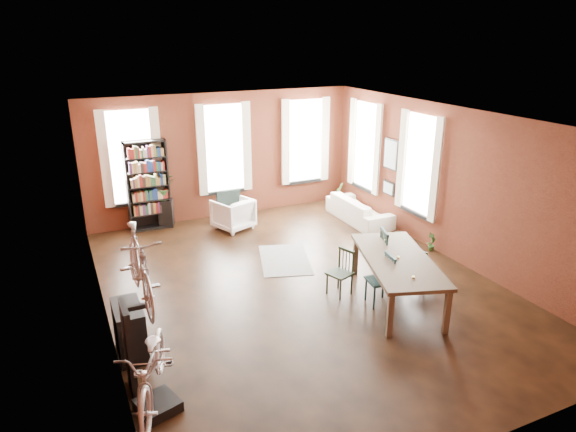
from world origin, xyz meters
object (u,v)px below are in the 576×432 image
dining_chair_a (380,280)px  cream_sofa (359,206)px  plant_stand (166,213)px  dining_chair_d (393,256)px  bike_trainer (158,405)px  bicycle_floor (150,338)px  dining_chair_b (340,273)px  dining_chair_c (424,268)px  console_table (130,330)px  dining_table (396,280)px  white_armchair (233,212)px  bookshelf (148,186)px

dining_chair_a → cream_sofa: 4.28m
plant_stand → cream_sofa: bearing=-20.4°
dining_chair_a → dining_chair_d: 1.01m
bike_trainer → bicycle_floor: bearing=118.2°
dining_chair_d → dining_chair_b: bearing=111.3°
dining_chair_a → dining_chair_b: size_ratio=1.07×
dining_chair_c → cream_sofa: (0.87, 3.62, 0.00)m
dining_chair_c → console_table: (-5.36, 0.12, -0.00)m
dining_table → plant_stand: dining_table is taller
dining_chair_b → dining_chair_c: (1.58, -0.42, -0.02)m
cream_sofa → bike_trainer: size_ratio=4.30×
plant_stand → dining_chair_b: bearing=-66.5°
dining_table → plant_stand: 6.26m
dining_chair_b → dining_chair_d: (1.23, 0.07, 0.09)m
dining_chair_a → dining_chair_c: bearing=106.8°
dining_chair_d → white_armchair: bearing=43.6°
white_armchair → bicycle_floor: (-3.02, -5.73, 0.65)m
bookshelf → bicycle_floor: bookshelf is taller
white_armchair → console_table: (-3.12, -4.33, -0.02)m
cream_sofa → bicycle_floor: size_ratio=1.12×
bookshelf → cream_sofa: size_ratio=1.06×
cream_sofa → white_armchair: bearing=75.1°
console_table → dining_chair_d: bearing=4.2°
dining_chair_b → bookshelf: bearing=-172.2°
bicycle_floor → dining_table: bearing=32.0°
dining_table → white_armchair: white_armchair is taller
cream_sofa → dining_chair_a: bearing=152.5°
white_armchair → cream_sofa: white_armchair is taller
cream_sofa → plant_stand: size_ratio=3.03×
dining_chair_b → white_armchair: 4.09m
bike_trainer → cream_sofa: bearing=38.7°
dining_chair_a → cream_sofa: (1.98, 3.79, -0.05)m
console_table → white_armchair: bearing=54.2°
white_armchair → cream_sofa: (3.11, -0.83, -0.02)m
cream_sofa → plant_stand: bearing=69.6°
bicycle_floor → bookshelf: bearing=98.4°
dining_chair_a → cream_sofa: size_ratio=0.44×
white_armchair → plant_stand: (-1.46, 0.87, -0.08)m
dining_table → dining_chair_d: (0.42, 0.70, 0.10)m
dining_table → white_armchair: size_ratio=2.89×
dining_table → bicycle_floor: (-4.49, -1.07, 0.66)m
dining_chair_a → bookshelf: bookshelf is taller
dining_chair_b → bicycle_floor: (-3.69, -1.69, 0.65)m
white_armchair → bike_trainer: (-3.01, -5.74, -0.35)m
plant_stand → dining_table: bearing=-62.1°
dining_chair_c → bicycle_floor: 5.46m
bike_trainer → bicycle_floor: size_ratio=0.26×
cream_sofa → bicycle_floor: bicycle_floor is taller
console_table → bike_trainer: bearing=-85.8°
bike_trainer → dining_chair_d: bearing=20.0°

